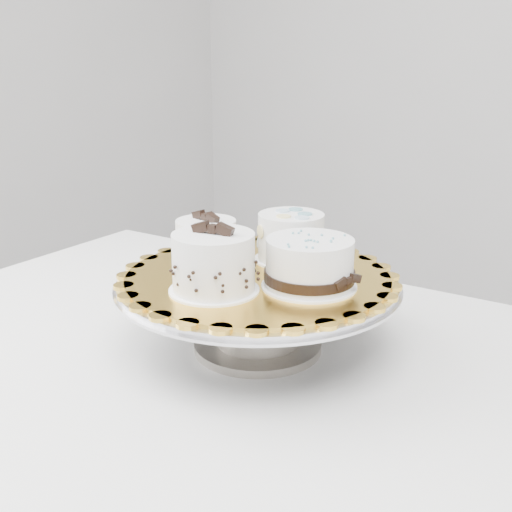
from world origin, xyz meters
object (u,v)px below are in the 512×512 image
Objects in this scene: table at (244,404)px; cake_ribbon at (310,265)px; cake_stand at (258,301)px; cake_board at (258,276)px; cake_banded at (206,243)px; cake_dots at (291,237)px; cake_swirl at (214,264)px.

cake_ribbon is (0.08, 0.05, 0.22)m from table.
cake_board is at bearing 180.00° from cake_stand.
cake_stand is 0.12m from cake_banded.
cake_dots reaches higher than cake_board.
cake_stand is at bearing 10.45° from cake_banded.
cake_swirl is (-0.00, -0.09, 0.04)m from cake_board.
cake_banded reaches higher than cake_ribbon.
table is 3.62× the size of cake_board.
cake_stand is 3.06× the size of cake_swirl.
cake_stand is 3.37× the size of cake_dots.
cake_banded is (-0.09, -0.01, 0.07)m from cake_stand.
cake_ribbon is at bearing 10.10° from cake_banded.
cake_banded is 0.84× the size of cake_dots.
table is 9.78× the size of cake_ribbon.
cake_stand is 0.04m from cake_board.
cake_dots is (-0.01, 0.13, 0.22)m from table.
table is 11.25× the size of cake_dots.
cake_banded is at bearing -176.14° from cake_board.
cake_banded is (-0.10, 0.04, 0.22)m from table.
cake_stand is at bearing 72.36° from cake_swirl.
cake_ribbon is (0.09, 0.09, -0.01)m from cake_swirl.
cake_ribbon is (0.09, 0.00, 0.03)m from cake_board.
cake_swirl is (-0.00, -0.09, 0.08)m from cake_stand.
cake_board is at bearing -102.20° from cake_dots.
cake_banded reaches higher than cake_board.
cake_stand is at bearing -167.19° from cake_ribbon.
cake_dots is at bearing 51.31° from cake_banded.
cake_board reaches higher than table.
table is 13.40× the size of cake_banded.
table is 0.15m from cake_stand.
cake_stand is (-0.01, 0.04, 0.15)m from table.
cake_swirl is at bearing -92.51° from cake_board.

